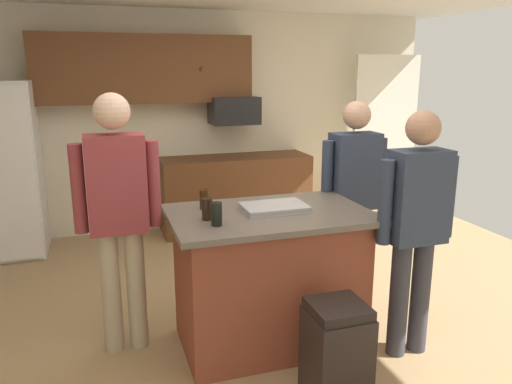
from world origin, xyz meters
name	(u,v)px	position (x,y,z in m)	size (l,w,h in m)	color
floor	(248,332)	(0.00, 0.00, 0.00)	(7.04, 7.04, 0.00)	tan
back_wall	(180,122)	(0.00, 2.80, 1.30)	(6.40, 0.10, 2.60)	beige
french_door_window_panel	(384,134)	(2.60, 2.40, 1.10)	(0.90, 0.06, 2.00)	white
cabinet_run_upper	(145,69)	(-0.40, 2.60, 1.93)	(2.40, 0.38, 0.75)	brown
cabinet_run_lower	(235,193)	(0.60, 2.48, 0.45)	(1.80, 0.63, 0.90)	brown
microwave_over_range	(234,110)	(0.60, 2.50, 1.45)	(0.56, 0.40, 0.32)	black
kitchen_island	(269,278)	(0.11, -0.16, 0.50)	(1.37, 0.88, 0.98)	brown
person_guest_right	(118,206)	(-0.88, 0.07, 1.04)	(0.57, 0.24, 1.79)	tan
person_guest_by_door	(416,219)	(0.98, -0.59, 0.97)	(0.57, 0.22, 1.68)	#383842
person_elder_center	(353,189)	(0.98, 0.26, 0.98)	(0.57, 0.22, 1.69)	#383842
tumbler_amber	(207,209)	(-0.33, -0.20, 1.05)	(0.07, 0.07, 0.14)	black
glass_stout_tall	(204,199)	(-0.30, 0.05, 1.05)	(0.06, 0.06, 0.14)	#321C0A
glass_dark_ale	(217,214)	(-0.31, -0.35, 1.05)	(0.07, 0.07, 0.15)	black
serving_tray	(274,208)	(0.15, -0.14, 1.00)	(0.44, 0.30, 0.04)	#B7B7BC
trash_bin	(336,351)	(0.28, -0.89, 0.30)	(0.34, 0.34, 0.61)	black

